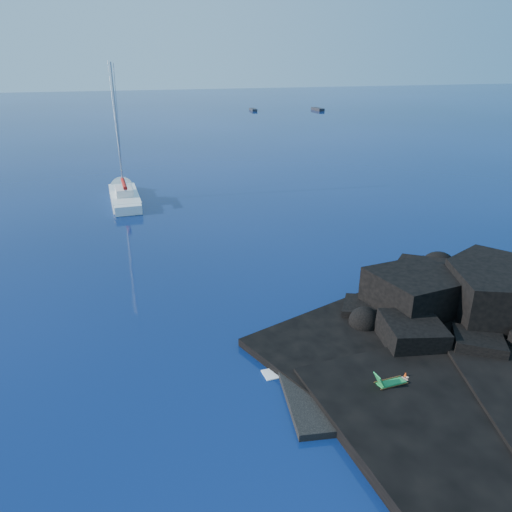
{
  "coord_description": "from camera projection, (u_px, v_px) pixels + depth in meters",
  "views": [
    {
      "loc": [
        -5.78,
        -17.18,
        15.0
      ],
      "look_at": [
        2.07,
        13.27,
        2.0
      ],
      "focal_mm": 35.0,
      "sensor_mm": 36.0,
      "label": 1
    }
  ],
  "objects": [
    {
      "name": "sailboat",
      "position": [
        125.0,
        202.0,
        53.36
      ],
      "size": [
        3.62,
        13.58,
        14.08
      ],
      "primitive_type": null,
      "rotation": [
        0.0,
        0.0,
        0.06
      ],
      "color": "white",
      "rests_on": "ground"
    },
    {
      "name": "distant_boat_b",
      "position": [
        318.0,
        110.0,
        134.18
      ],
      "size": [
        2.1,
        5.18,
        0.67
      ],
      "primitive_type": "cube",
      "rotation": [
        0.0,
        0.0,
        0.11
      ],
      "color": "#232227",
      "rests_on": "ground"
    },
    {
      "name": "headland",
      "position": [
        489.0,
        338.0,
        28.13
      ],
      "size": [
        24.0,
        24.0,
        3.6
      ],
      "primitive_type": null,
      "color": "black",
      "rests_on": "ground"
    },
    {
      "name": "deck_chair",
      "position": [
        391.0,
        379.0,
        23.15
      ],
      "size": [
        1.58,
        0.82,
        1.05
      ],
      "primitive_type": null,
      "rotation": [
        0.0,
        0.0,
        0.1
      ],
      "color": "#1C7F3B",
      "rests_on": "beach"
    },
    {
      "name": "distant_boat_a",
      "position": [
        253.0,
        111.0,
        133.68
      ],
      "size": [
        1.34,
        4.21,
        0.56
      ],
      "primitive_type": "cube",
      "rotation": [
        0.0,
        0.0,
        -0.01
      ],
      "color": "#292A2F",
      "rests_on": "ground"
    },
    {
      "name": "marker_cone",
      "position": [
        405.0,
        377.0,
        23.77
      ],
      "size": [
        0.38,
        0.38,
        0.48
      ],
      "primitive_type": "cone",
      "rotation": [
        0.0,
        0.0,
        0.22
      ],
      "color": "#FF460D",
      "rests_on": "beach"
    },
    {
      "name": "surf_foam",
      "position": [
        343.0,
        338.0,
        28.07
      ],
      "size": [
        10.0,
        8.0,
        0.06
      ],
      "primitive_type": null,
      "color": "white",
      "rests_on": "ground"
    },
    {
      "name": "beach",
      "position": [
        371.0,
        388.0,
        23.93
      ],
      "size": [
        9.08,
        6.86,
        0.7
      ],
      "primitive_type": "cube",
      "rotation": [
        0.0,
        0.0,
        -0.1
      ],
      "color": "black",
      "rests_on": "ground"
    },
    {
      "name": "sunbather",
      "position": [
        400.0,
        382.0,
        23.46
      ],
      "size": [
        1.98,
        1.08,
        0.27
      ],
      "primitive_type": null,
      "rotation": [
        0.0,
        0.0,
        0.32
      ],
      "color": "tan",
      "rests_on": "towel"
    },
    {
      "name": "ground",
      "position": [
        285.0,
        410.0,
        22.44
      ],
      "size": [
        400.0,
        400.0,
        0.0
      ],
      "primitive_type": "plane",
      "color": "#031232",
      "rests_on": "ground"
    },
    {
      "name": "towel",
      "position": [
        399.0,
        385.0,
        23.52
      ],
      "size": [
        2.23,
        1.55,
        0.05
      ],
      "primitive_type": "cube",
      "rotation": [
        0.0,
        0.0,
        0.32
      ],
      "color": "beige",
      "rests_on": "beach"
    }
  ]
}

